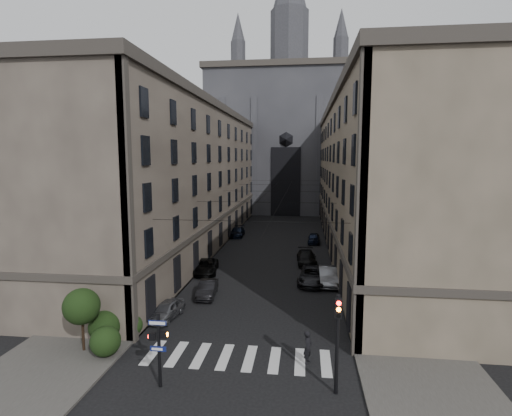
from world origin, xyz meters
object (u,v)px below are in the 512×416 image
at_px(gothic_tower, 288,131).
at_px(car_left_near, 167,310).
at_px(car_right_midfar, 307,258).
at_px(car_right_far, 314,238).
at_px(traffic_light_right, 338,333).
at_px(car_left_far, 237,232).
at_px(pedestrian, 308,347).
at_px(car_right_midnear, 313,275).
at_px(car_left_midfar, 206,266).
at_px(car_left_midnear, 207,289).
at_px(pedestrian_signal_left, 159,345).
at_px(car_right_near, 328,276).

height_order(gothic_tower, car_left_near, gothic_tower).
distance_m(car_right_midfar, car_right_far, 11.40).
bearing_deg(traffic_light_right, gothic_tower, 94.38).
relative_size(car_left_far, pedestrian, 2.51).
xyz_separation_m(car_left_far, car_right_midnear, (10.98, -21.45, 0.07)).
bearing_deg(car_left_midfar, car_left_midnear, -82.50).
bearing_deg(car_left_near, pedestrian_signal_left, -65.09).
height_order(pedestrian_signal_left, car_left_midfar, pedestrian_signal_left).
height_order(car_right_far, pedestrian, pedestrian).
bearing_deg(traffic_light_right, car_left_near, 145.11).
height_order(car_left_midfar, car_right_far, car_left_midfar).
bearing_deg(pedestrian_signal_left, car_left_far, 93.85).
height_order(car_right_near, car_right_midfar, car_right_near).
height_order(car_left_midnear, car_left_midfar, car_left_midfar).
xyz_separation_m(gothic_tower, car_left_far, (-6.20, -33.54, -17.10)).
bearing_deg(car_left_midfar, car_right_far, 47.02).
bearing_deg(car_left_midnear, car_right_midnear, 22.49).
distance_m(car_right_near, car_right_midfar, 7.16).
bearing_deg(car_right_midfar, car_left_midfar, -159.16).
bearing_deg(car_left_far, car_left_midfar, -91.71).
height_order(car_right_midnear, pedestrian, pedestrian).
bearing_deg(car_right_midfar, car_left_far, 121.66).
relative_size(car_left_near, car_left_midfar, 0.77).
relative_size(pedestrian_signal_left, traffic_light_right, 0.77).
xyz_separation_m(traffic_light_right, car_left_midfar, (-11.80, 20.11, -2.59)).
height_order(traffic_light_right, car_left_midfar, traffic_light_right).
bearing_deg(car_right_near, gothic_tower, 95.15).
xyz_separation_m(pedestrian_signal_left, car_left_midnear, (-0.84, 13.69, -1.65)).
distance_m(traffic_light_right, car_right_midnear, 18.23).
bearing_deg(car_right_far, car_left_midnear, -109.65).
bearing_deg(pedestrian_signal_left, traffic_light_right, 2.64).
xyz_separation_m(car_left_near, car_left_midfar, (0.00, 11.89, 0.04)).
relative_size(car_left_midnear, car_right_near, 0.84).
xyz_separation_m(pedestrian_signal_left, car_right_near, (9.70, 18.42, -1.52)).
height_order(car_left_far, car_right_far, car_left_far).
height_order(car_left_near, car_right_far, car_right_far).
distance_m(car_right_midnear, car_right_midfar, 6.86).
bearing_deg(car_left_near, car_right_far, 75.43).
xyz_separation_m(traffic_light_right, car_left_far, (-11.80, 39.49, -2.59)).
bearing_deg(car_left_midnear, car_right_midfar, 48.52).
xyz_separation_m(car_left_midnear, car_right_near, (10.54, 4.74, 0.13)).
height_order(traffic_light_right, car_left_midnear, traffic_light_right).
height_order(pedestrian_signal_left, traffic_light_right, traffic_light_right).
bearing_deg(car_right_far, car_left_far, 167.10).
height_order(gothic_tower, pedestrian_signal_left, gothic_tower).
distance_m(car_left_near, car_right_near, 15.78).
distance_m(traffic_light_right, car_right_midfar, 25.05).
distance_m(car_left_midnear, car_right_near, 11.55).
height_order(car_left_far, car_right_midfar, car_right_midfar).
relative_size(gothic_tower, traffic_light_right, 11.15).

